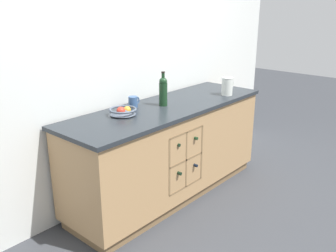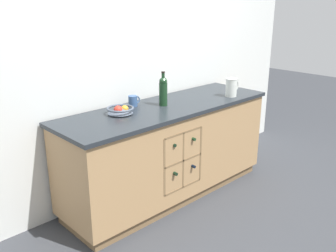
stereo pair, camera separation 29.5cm
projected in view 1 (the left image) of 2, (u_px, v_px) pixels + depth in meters
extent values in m
plane|color=#383A3F|center=(168.00, 193.00, 3.71)|extent=(14.00, 14.00, 0.00)
cube|color=silver|center=(138.00, 61.00, 3.54)|extent=(4.53, 0.06, 2.55)
cube|color=brown|center=(168.00, 189.00, 3.70)|extent=(2.07, 0.57, 0.09)
cube|color=tan|center=(168.00, 148.00, 3.56)|extent=(2.13, 0.63, 0.78)
cube|color=#23282D|center=(168.00, 107.00, 3.42)|extent=(2.17, 0.67, 0.03)
cube|color=brown|center=(178.00, 157.00, 3.34)|extent=(0.45, 0.01, 0.52)
cube|color=brown|center=(165.00, 167.00, 3.14)|extent=(0.02, 0.10, 0.52)
cube|color=brown|center=(197.00, 151.00, 3.46)|extent=(0.02, 0.10, 0.52)
cube|color=brown|center=(182.00, 185.00, 3.39)|extent=(0.45, 0.10, 0.02)
cube|color=brown|center=(182.00, 159.00, 3.30)|extent=(0.45, 0.10, 0.02)
cube|color=brown|center=(182.00, 131.00, 3.22)|extent=(0.45, 0.10, 0.02)
cube|color=brown|center=(182.00, 159.00, 3.30)|extent=(0.02, 0.10, 0.52)
cylinder|color=black|center=(164.00, 168.00, 3.32)|extent=(0.08, 0.21, 0.08)
cylinder|color=black|center=(177.00, 172.00, 3.23)|extent=(0.03, 0.09, 0.03)
cylinder|color=black|center=(180.00, 160.00, 3.48)|extent=(0.07, 0.21, 0.07)
cylinder|color=black|center=(193.00, 165.00, 3.39)|extent=(0.03, 0.09, 0.03)
cylinder|color=black|center=(164.00, 140.00, 3.24)|extent=(0.08, 0.19, 0.08)
cylinder|color=black|center=(176.00, 144.00, 3.15)|extent=(0.03, 0.08, 0.03)
cylinder|color=#19381E|center=(182.00, 134.00, 3.39)|extent=(0.07, 0.18, 0.07)
cylinder|color=#19381E|center=(194.00, 138.00, 3.30)|extent=(0.03, 0.08, 0.03)
cylinder|color=#4C5666|center=(123.00, 115.00, 3.12)|extent=(0.10, 0.10, 0.01)
cone|color=#4C5666|center=(123.00, 111.00, 3.12)|extent=(0.21, 0.21, 0.05)
torus|color=#4C5666|center=(123.00, 109.00, 3.11)|extent=(0.23, 0.23, 0.02)
sphere|color=gold|center=(127.00, 110.00, 3.14)|extent=(0.06, 0.06, 0.06)
sphere|color=red|center=(121.00, 111.00, 3.09)|extent=(0.07, 0.07, 0.07)
cylinder|color=silver|center=(227.00, 86.00, 3.76)|extent=(0.11, 0.11, 0.18)
torus|color=silver|center=(228.00, 78.00, 3.73)|extent=(0.12, 0.12, 0.01)
torus|color=silver|center=(230.00, 84.00, 3.80)|extent=(0.12, 0.01, 0.12)
cylinder|color=#385684|center=(133.00, 102.00, 3.35)|extent=(0.08, 0.08, 0.10)
torus|color=#385684|center=(136.00, 101.00, 3.38)|extent=(0.07, 0.01, 0.07)
cylinder|color=#19381E|center=(163.00, 94.00, 3.38)|extent=(0.08, 0.08, 0.21)
sphere|color=#19381E|center=(163.00, 81.00, 3.35)|extent=(0.07, 0.07, 0.07)
cylinder|color=#19381E|center=(163.00, 78.00, 3.34)|extent=(0.03, 0.03, 0.09)
cylinder|color=black|center=(163.00, 72.00, 3.32)|extent=(0.03, 0.03, 0.01)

